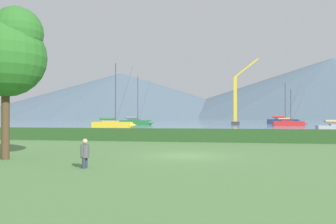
% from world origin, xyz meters
% --- Properties ---
extents(ground_plane, '(1000.00, 1000.00, 0.00)m').
position_xyz_m(ground_plane, '(0.00, 0.00, 0.00)').
color(ground_plane, '#517A42').
extents(harbor_water, '(320.00, 246.00, 0.00)m').
position_xyz_m(harbor_water, '(0.00, 137.00, 0.00)').
color(harbor_water, slate).
rests_on(harbor_water, ground_plane).
extents(hedge_line, '(80.00, 1.20, 1.11)m').
position_xyz_m(hedge_line, '(0.00, 11.00, 0.56)').
color(hedge_line, '#284C23').
rests_on(hedge_line, ground_plane).
extents(sailboat_slip_0, '(9.33, 2.83, 11.23)m').
position_xyz_m(sailboat_slip_0, '(15.88, 83.43, 0.77)').
color(sailboat_slip_0, navy).
rests_on(sailboat_slip_0, harbor_water).
extents(sailboat_slip_1, '(7.50, 2.32, 8.12)m').
position_xyz_m(sailboat_slip_1, '(14.45, 63.10, 0.61)').
color(sailboat_slip_1, red).
rests_on(sailboat_slip_1, harbor_water).
extents(sailboat_slip_3, '(8.51, 3.06, 11.85)m').
position_xyz_m(sailboat_slip_3, '(-20.73, 64.72, 0.71)').
color(sailboat_slip_3, '#236B38').
rests_on(sailboat_slip_3, harbor_water).
extents(sailboat_slip_5, '(8.27, 2.83, 11.73)m').
position_xyz_m(sailboat_slip_5, '(-18.95, 42.76, 0.69)').
color(sailboat_slip_5, gold).
rests_on(sailboat_slip_5, harbor_water).
extents(person_seated_viewer, '(0.36, 0.57, 1.25)m').
position_xyz_m(person_seated_viewer, '(-3.58, -5.52, 0.69)').
color(person_seated_viewer, '#2D3347').
rests_on(person_seated_viewer, ground_plane).
extents(park_tree, '(4.05, 4.05, 7.75)m').
position_xyz_m(park_tree, '(-8.68, -3.33, 5.45)').
color(park_tree, '#4C3823').
rests_on(park_tree, ground_plane).
extents(dock_crane, '(6.67, 2.00, 16.28)m').
position_xyz_m(dock_crane, '(3.16, 70.50, 5.23)').
color(dock_crane, '#333338').
rests_on(dock_crane, ground_plane).
extents(distant_hill_central_peak, '(283.98, 283.98, 44.06)m').
position_xyz_m(distant_hill_central_peak, '(-106.51, 321.22, 22.03)').
color(distant_hill_central_peak, '#4C6070').
rests_on(distant_hill_central_peak, ground_plane).
extents(distant_hill_east_ridge, '(348.33, 348.33, 56.42)m').
position_xyz_m(distant_hill_east_ridge, '(93.35, 340.98, 28.21)').
color(distant_hill_east_ridge, '#4C6070').
rests_on(distant_hill_east_ridge, ground_plane).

